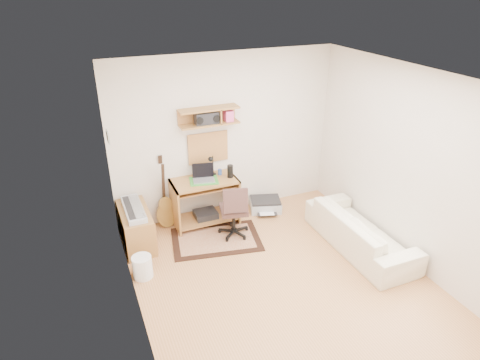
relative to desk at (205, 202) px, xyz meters
name	(u,v)px	position (x,y,z in m)	size (l,w,h in m)	color
floor	(282,280)	(0.46, -1.73, -0.38)	(3.60, 4.00, 0.01)	tan
ceiling	(292,79)	(0.46, -1.73, 2.23)	(3.60, 4.00, 0.01)	white
back_wall	(225,136)	(0.46, 0.28, 0.93)	(3.60, 0.01, 2.60)	beige
left_wall	(130,223)	(-1.34, -1.73, 0.93)	(0.01, 4.00, 2.60)	beige
right_wall	(408,167)	(2.27, -1.73, 0.93)	(0.01, 4.00, 2.60)	beige
wall_shelf	(209,116)	(0.16, 0.15, 1.32)	(0.90, 0.25, 0.26)	#A4723A
cork_board	(208,147)	(0.16, 0.25, 0.79)	(0.64, 0.03, 0.49)	tan
wall_photo	(108,137)	(-1.33, -0.23, 1.34)	(0.02, 0.20, 0.15)	#4C8CBF
desk	(205,202)	(0.00, 0.00, 0.00)	(1.00, 0.55, 0.75)	#A4723A
laptop	(204,174)	(-0.01, -0.02, 0.50)	(0.32, 0.32, 0.25)	silver
speaker	(230,171)	(0.41, -0.05, 0.48)	(0.09, 0.09, 0.20)	black
desk_lamp	(213,165)	(0.20, 0.14, 0.54)	(0.11, 0.11, 0.33)	black
pencil_cup	(220,172)	(0.29, 0.10, 0.42)	(0.06, 0.06, 0.09)	#34539D
boombox	(207,118)	(0.12, 0.15, 1.30)	(0.35, 0.16, 0.18)	black
rug	(216,239)	(-0.02, -0.53, -0.37)	(1.30, 0.87, 0.02)	tan
task_chair	(234,210)	(0.28, -0.50, 0.06)	(0.45, 0.45, 0.88)	#3E2824
cabinet	(136,227)	(-1.12, -0.18, -0.10)	(0.40, 0.90, 0.55)	#A4723A
music_keyboard	(134,209)	(-1.12, -0.18, 0.21)	(0.25, 0.80, 0.07)	#B2B5BA
guitar	(165,193)	(-0.59, 0.13, 0.21)	(0.31, 0.19, 1.17)	#A37932
waste_basket	(142,267)	(-1.19, -0.97, -0.22)	(0.26, 0.26, 0.31)	white
printer	(265,205)	(1.05, 0.00, -0.29)	(0.50, 0.39, 0.19)	#A5A8AA
sofa	(361,225)	(1.84, -1.50, -0.01)	(1.85, 0.54, 0.72)	beige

